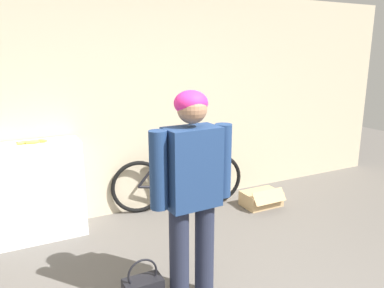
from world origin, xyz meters
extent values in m
cube|color=beige|center=(0.00, 2.71, 1.30)|extent=(8.00, 0.06, 2.60)
cube|color=white|center=(0.55, 2.68, 0.35)|extent=(0.08, 0.01, 0.12)
cube|color=white|center=(-1.11, 2.47, 0.51)|extent=(0.94, 0.39, 1.02)
cylinder|color=#23283D|center=(-0.25, 0.83, 0.40)|extent=(0.15, 0.15, 0.79)
cylinder|color=#23283D|center=(-0.03, 0.83, 0.40)|extent=(0.15, 0.15, 0.79)
cube|color=navy|center=(-0.14, 0.83, 1.09)|extent=(0.41, 0.26, 0.59)
cylinder|color=navy|center=(-0.40, 0.83, 1.10)|extent=(0.13, 0.13, 0.56)
cylinder|color=navy|center=(0.12, 0.83, 1.10)|extent=(0.13, 0.13, 0.56)
sphere|color=#A37556|center=(-0.14, 0.83, 1.52)|extent=(0.21, 0.21, 0.21)
ellipsoid|color=#EA2884|center=(-0.14, 0.85, 1.55)|extent=(0.25, 0.23, 0.18)
torus|color=black|center=(0.03, 2.58, 0.33)|extent=(0.65, 0.16, 0.65)
torus|color=black|center=(1.02, 2.40, 0.33)|extent=(0.65, 0.16, 0.65)
cylinder|color=black|center=(0.22, 2.55, 0.30)|extent=(0.39, 0.10, 0.08)
cylinder|color=black|center=(0.17, 2.56, 0.50)|extent=(0.31, 0.09, 0.36)
cylinder|color=black|center=(0.36, 2.52, 0.47)|extent=(0.14, 0.06, 0.40)
cylinder|color=black|center=(0.65, 2.47, 0.46)|extent=(0.53, 0.13, 0.41)
cylinder|color=black|center=(0.60, 2.48, 0.66)|extent=(0.60, 0.14, 0.05)
cylinder|color=black|center=(0.96, 2.41, 0.49)|extent=(0.16, 0.06, 0.34)
cylinder|color=black|center=(0.92, 2.42, 0.68)|extent=(0.07, 0.05, 0.08)
cylinder|color=black|center=(0.94, 2.42, 0.71)|extent=(0.11, 0.46, 0.02)
ellipsoid|color=black|center=(0.31, 2.53, 0.69)|extent=(0.23, 0.12, 0.05)
ellipsoid|color=#EAD64C|center=(-1.09, 2.44, 1.04)|extent=(0.14, 0.04, 0.04)
ellipsoid|color=#EAD64C|center=(-1.18, 2.46, 1.04)|extent=(0.12, 0.08, 0.03)
ellipsoid|color=#EAD64C|center=(-1.01, 2.46, 1.04)|extent=(0.12, 0.08, 0.03)
sphere|color=brown|center=(-1.23, 2.47, 1.04)|extent=(0.02, 0.02, 0.02)
torus|color=black|center=(-0.52, 0.89, 0.30)|extent=(0.23, 0.02, 0.23)
cube|color=tan|center=(1.48, 2.07, 0.09)|extent=(0.47, 0.32, 0.18)
cube|color=tan|center=(1.48, 1.91, 0.17)|extent=(0.45, 0.12, 0.14)
camera|label=1|loc=(-1.32, -1.48, 1.90)|focal=35.00mm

